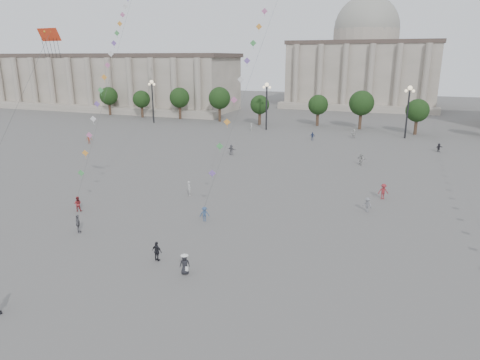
% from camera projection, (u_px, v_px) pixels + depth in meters
% --- Properties ---
extents(ground, '(360.00, 360.00, 0.00)m').
position_uv_depth(ground, '(170.00, 291.00, 30.61)').
color(ground, '#514E4C').
rests_on(ground, ground).
extents(hall_west, '(84.00, 26.22, 17.20)m').
position_uv_depth(hall_west, '(112.00, 82.00, 138.30)').
color(hall_west, gray).
rests_on(hall_west, ground).
extents(hall_central, '(48.30, 34.30, 35.50)m').
position_uv_depth(hall_central, '(363.00, 63.00, 142.59)').
color(hall_central, gray).
rests_on(hall_central, ground).
extents(tree_row, '(137.12, 5.12, 8.00)m').
position_uv_depth(tree_row, '(339.00, 105.00, 99.09)').
color(tree_row, '#3C2B1E').
rests_on(tree_row, ground).
extents(lamp_post_far_west, '(2.00, 0.90, 10.65)m').
position_uv_depth(lamp_post_far_west, '(152.00, 94.00, 106.84)').
color(lamp_post_far_west, '#262628').
rests_on(lamp_post_far_west, ground).
extents(lamp_post_mid_west, '(2.00, 0.90, 10.65)m').
position_uv_depth(lamp_post_mid_west, '(267.00, 97.00, 96.53)').
color(lamp_post_mid_west, '#262628').
rests_on(lamp_post_mid_west, ground).
extents(lamp_post_mid_east, '(2.00, 0.90, 10.65)m').
position_uv_depth(lamp_post_mid_east, '(408.00, 102.00, 86.21)').
color(lamp_post_mid_east, '#262628').
rests_on(lamp_post_mid_east, ground).
extents(person_crowd_0, '(1.03, 0.60, 1.65)m').
position_uv_depth(person_crowd_0, '(312.00, 136.00, 85.89)').
color(person_crowd_0, navy).
rests_on(person_crowd_0, ground).
extents(person_crowd_2, '(1.32, 1.35, 1.85)m').
position_uv_depth(person_crowd_2, '(89.00, 139.00, 82.61)').
color(person_crowd_2, brown).
rests_on(person_crowd_2, ground).
extents(person_crowd_4, '(1.53, 1.63, 1.83)m').
position_uv_depth(person_crowd_4, '(354.00, 134.00, 88.21)').
color(person_crowd_4, beige).
rests_on(person_crowd_4, ground).
extents(person_crowd_6, '(1.20, 1.02, 1.62)m').
position_uv_depth(person_crowd_6, '(367.00, 205.00, 46.14)').
color(person_crowd_6, slate).
rests_on(person_crowd_6, ground).
extents(person_crowd_7, '(1.65, 1.40, 1.78)m').
position_uv_depth(person_crowd_7, '(361.00, 159.00, 66.26)').
color(person_crowd_7, '#B4B4AF').
rests_on(person_crowd_7, ground).
extents(person_crowd_8, '(1.38, 1.08, 1.87)m').
position_uv_depth(person_crowd_8, '(383.00, 191.00, 50.29)').
color(person_crowd_8, maroon).
rests_on(person_crowd_8, ground).
extents(person_crowd_9, '(1.36, 1.29, 1.54)m').
position_uv_depth(person_crowd_9, '(439.00, 148.00, 75.46)').
color(person_crowd_9, black).
rests_on(person_crowd_9, ground).
extents(person_crowd_10, '(0.51, 0.70, 1.77)m').
position_uv_depth(person_crowd_10, '(251.00, 127.00, 96.64)').
color(person_crowd_10, '#B2B2AE').
rests_on(person_crowd_10, ground).
extents(person_crowd_12, '(1.76, 1.15, 1.82)m').
position_uv_depth(person_crowd_12, '(231.00, 150.00, 73.07)').
color(person_crowd_12, slate).
rests_on(person_crowd_12, ground).
extents(person_crowd_13, '(0.76, 0.77, 1.79)m').
position_uv_depth(person_crowd_13, '(189.00, 188.00, 51.59)').
color(person_crowd_13, '#B1B1AD').
rests_on(person_crowd_13, ground).
extents(tourist_3, '(1.03, 1.09, 1.82)m').
position_uv_depth(tourist_3, '(78.00, 224.00, 40.62)').
color(tourist_3, slate).
rests_on(tourist_3, ground).
extents(tourist_4, '(1.04, 0.56, 1.68)m').
position_uv_depth(tourist_4, '(157.00, 251.00, 35.01)').
color(tourist_4, black).
rests_on(tourist_4, ground).
extents(kite_flyer_0, '(0.99, 0.90, 1.67)m').
position_uv_depth(kite_flyer_0, '(78.00, 204.00, 46.37)').
color(kite_flyer_0, maroon).
rests_on(kite_flyer_0, ground).
extents(kite_flyer_1, '(1.14, 0.98, 1.54)m').
position_uv_depth(kite_flyer_1, '(205.00, 214.00, 43.54)').
color(kite_flyer_1, '#324B72').
rests_on(kite_flyer_1, ground).
extents(hat_person, '(0.94, 0.84, 1.69)m').
position_uv_depth(hat_person, '(185.00, 264.00, 32.86)').
color(hat_person, black).
rests_on(hat_person, ground).
extents(dragon_kite, '(2.24, 6.23, 20.15)m').
position_uv_depth(dragon_kite, '(49.00, 45.00, 35.91)').
color(dragon_kite, red).
rests_on(dragon_kite, ground).
extents(kite_train_west, '(15.12, 39.97, 56.79)m').
position_uv_depth(kite_train_west, '(123.00, 19.00, 62.56)').
color(kite_train_west, '#3F3F3F').
rests_on(kite_train_west, ground).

